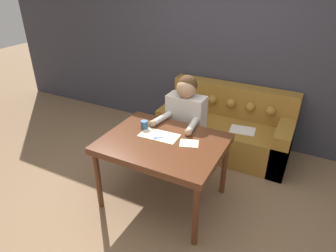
{
  "coord_description": "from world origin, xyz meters",
  "views": [
    {
      "loc": [
        1.17,
        -2.18,
        2.32
      ],
      "look_at": [
        -0.09,
        0.26,
        0.86
      ],
      "focal_mm": 32.0,
      "sensor_mm": 36.0,
      "label": 1
    }
  ],
  "objects": [
    {
      "name": "couch",
      "position": [
        0.21,
        1.45,
        0.32
      ],
      "size": [
        1.74,
        0.82,
        0.89
      ],
      "color": "olive",
      "rests_on": "ground_plane"
    },
    {
      "name": "mug",
      "position": [
        -0.38,
        0.26,
        0.81
      ],
      "size": [
        0.11,
        0.08,
        0.09
      ],
      "color": "#335B84",
      "rests_on": "dining_table"
    },
    {
      "name": "ground_plane",
      "position": [
        0.0,
        0.0,
        0.0
      ],
      "size": [
        16.0,
        16.0,
        0.0
      ],
      "primitive_type": "plane",
      "color": "#846647"
    },
    {
      "name": "pattern_paper_main",
      "position": [
        -0.16,
        0.19,
        0.76
      ],
      "size": [
        0.42,
        0.24,
        0.0
      ],
      "color": "beige",
      "rests_on": "dining_table"
    },
    {
      "name": "scissors",
      "position": [
        -0.13,
        0.15,
        0.76
      ],
      "size": [
        0.19,
        0.18,
        0.01
      ],
      "color": "silver",
      "rests_on": "dining_table"
    },
    {
      "name": "dining_table",
      "position": [
        -0.07,
        0.11,
        0.68
      ],
      "size": [
        1.22,
        0.95,
        0.76
      ],
      "color": "#562D19",
      "rests_on": "ground_plane"
    },
    {
      "name": "pattern_paper_offcut",
      "position": [
        0.19,
        0.19,
        0.76
      ],
      "size": [
        0.23,
        0.21,
        0.0
      ],
      "color": "beige",
      "rests_on": "dining_table"
    },
    {
      "name": "wall_back",
      "position": [
        0.0,
        1.86,
        1.3
      ],
      "size": [
        8.0,
        0.06,
        2.6
      ],
      "color": "#383842",
      "rests_on": "ground_plane"
    },
    {
      "name": "person",
      "position": [
        -0.1,
        0.74,
        0.66
      ],
      "size": [
        0.51,
        0.6,
        1.25
      ],
      "color": "#33281E",
      "rests_on": "ground_plane"
    }
  ]
}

